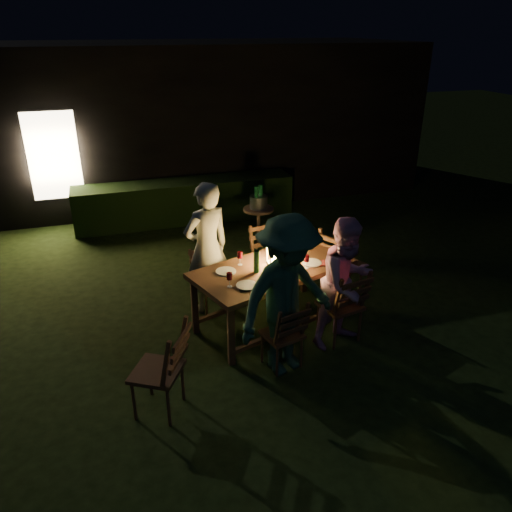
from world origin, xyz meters
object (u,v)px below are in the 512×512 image
object	(u,v)px
bottle_table	(257,261)
chair_near_left	(283,345)
chair_near_right	(340,317)
side_table	(259,213)
chair_spare	(160,385)
bottle_bucket_b	(261,198)
chair_far_right	(270,270)
ice_bucket	(259,202)
person_opp_right	(346,283)
person_house_side	(207,248)
chair_end	(341,275)
dining_table	(273,272)
chair_far_left	(211,292)
lantern	(274,253)
bottle_bucket_a	(256,200)
person_opp_left	(287,297)

from	to	relation	value
bottle_table	chair_near_left	bearing A→B (deg)	-85.77
chair_near_right	bottle_table	size ratio (longest dim) A/B	3.64
chair_near_right	side_table	world-z (taller)	chair_near_right
chair_spare	bottle_bucket_b	world-z (taller)	chair_spare
chair_near_right	bottle_table	bearing A→B (deg)	139.94
chair_far_right	side_table	world-z (taller)	chair_far_right
chair_near_right	ice_bucket	size ratio (longest dim) A/B	3.40
person_opp_right	person_house_side	bearing A→B (deg)	118.76
chair_end	ice_bucket	xyz separation A→B (m)	(-0.58, 2.03, 0.48)
dining_table	bottle_bucket_b	xyz separation A→B (m)	(0.64, 2.47, 0.12)
chair_far_left	side_table	bearing A→B (deg)	-139.51
chair_near_right	bottle_table	xyz separation A→B (m)	(-0.91, 0.50, 0.65)
lantern	bottle_bucket_b	bearing A→B (deg)	75.86
chair_spare	bottle_bucket_b	size ratio (longest dim) A/B	3.26
chair_far_left	person_house_side	world-z (taller)	person_house_side
dining_table	bottle_bucket_a	distance (m)	2.45
dining_table	chair_end	xyz separation A→B (m)	(1.16, 0.40, -0.41)
chair_far_left	bottle_bucket_b	distance (m)	2.37
side_table	ice_bucket	distance (m)	0.19
lantern	bottle_table	world-z (taller)	lantern
side_table	chair_far_right	bearing A→B (deg)	-101.66
chair_near_right	chair_spare	xyz separation A→B (m)	(-2.26, -0.61, 0.01)
ice_bucket	side_table	bearing A→B (deg)	-90.00
chair_near_left	chair_far_right	distance (m)	1.84
chair_far_left	chair_end	xyz separation A→B (m)	(1.84, -0.19, 0.06)
dining_table	chair_far_left	xyz separation A→B (m)	(-0.67, 0.58, -0.47)
chair_end	person_opp_right	xyz separation A→B (m)	(-0.47, -1.03, 0.48)
lantern	side_table	world-z (taller)	lantern
chair_spare	bottle_table	world-z (taller)	bottle_table
chair_near_right	chair_far_right	distance (m)	1.54
bottle_table	side_table	xyz separation A→B (m)	(0.82, 2.51, -0.34)
dining_table	ice_bucket	world-z (taller)	ice_bucket
chair_near_right	bottle_bucket_b	xyz separation A→B (m)	(-0.04, 3.05, 0.55)
person_opp_right	bottle_table	world-z (taller)	person_opp_right
chair_spare	ice_bucket	xyz separation A→B (m)	(2.17, 3.62, 0.50)
chair_near_right	person_opp_left	size ratio (longest dim) A/B	0.55
person_opp_right	ice_bucket	world-z (taller)	person_opp_right
ice_bucket	bottle_bucket_a	bearing A→B (deg)	-141.34
dining_table	lantern	distance (m)	0.25
dining_table	ice_bucket	bearing A→B (deg)	57.49
chair_far_right	chair_spare	size ratio (longest dim) A/B	0.94
dining_table	person_house_side	bearing A→B (deg)	118.76
person_house_side	person_opp_right	world-z (taller)	person_house_side
person_opp_right	lantern	xyz separation A→B (m)	(-0.66, 0.69, 0.18)
person_house_side	bottle_bucket_b	world-z (taller)	person_house_side
chair_near_right	chair_spare	world-z (taller)	chair_spare
dining_table	side_table	bearing A→B (deg)	57.49
chair_far_left	chair_spare	world-z (taller)	chair_spare
chair_near_left	lantern	distance (m)	1.19
person_opp_right	bottle_bucket_a	size ratio (longest dim) A/B	5.02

